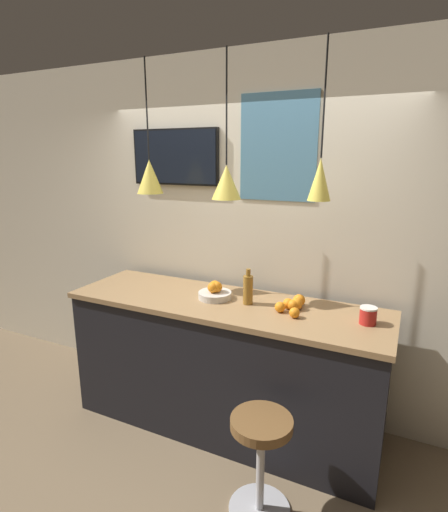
{
  "coord_description": "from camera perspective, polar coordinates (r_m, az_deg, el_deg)",
  "views": [
    {
      "loc": [
        1.21,
        -1.79,
        2.11
      ],
      "look_at": [
        0.0,
        0.75,
        1.4
      ],
      "focal_mm": 28.0,
      "sensor_mm": 36.0,
      "label": 1
    }
  ],
  "objects": [
    {
      "name": "orange_pile",
      "position": [
        2.86,
        9.79,
        -6.88
      ],
      "size": [
        0.19,
        0.31,
        0.09
      ],
      "color": "orange",
      "rests_on": "service_counter"
    },
    {
      "name": "bar_stool",
      "position": [
        2.6,
        5.3,
        -25.63
      ],
      "size": [
        0.38,
        0.38,
        0.64
      ],
      "color": "#B7B7BC",
      "rests_on": "ground_plane"
    },
    {
      "name": "service_counter",
      "position": [
        3.22,
        0.0,
        -15.26
      ],
      "size": [
        2.41,
        0.73,
        1.05
      ],
      "color": "black",
      "rests_on": "ground_plane"
    },
    {
      "name": "spread_jar",
      "position": [
        2.76,
        19.89,
        -8.0
      ],
      "size": [
        0.11,
        0.11,
        0.11
      ],
      "color": "red",
      "rests_on": "service_counter"
    },
    {
      "name": "back_wall",
      "position": [
        3.3,
        3.54,
        2.64
      ],
      "size": [
        8.0,
        0.06,
        2.9
      ],
      "color": "beige",
      "rests_on": "ground_plane"
    },
    {
      "name": "pendant_lamp_right",
      "position": [
        2.63,
        13.54,
        10.72
      ],
      "size": [
        0.15,
        0.15,
        0.97
      ],
      "color": "black"
    },
    {
      "name": "pendant_lamp_left",
      "position": [
        3.18,
        -10.57,
        11.16
      ],
      "size": [
        0.2,
        0.2,
        0.98
      ],
      "color": "black"
    },
    {
      "name": "wall_poster",
      "position": [
        3.12,
        7.68,
        15.1
      ],
      "size": [
        0.6,
        0.01,
        0.79
      ],
      "color": "teal"
    },
    {
      "name": "pendant_lamp_middle",
      "position": [
        2.84,
        0.35,
        10.58
      ],
      "size": [
        0.21,
        0.21,
        0.99
      ],
      "color": "black"
    },
    {
      "name": "juice_bottle",
      "position": [
        2.92,
        3.45,
        -4.75
      ],
      "size": [
        0.07,
        0.07,
        0.27
      ],
      "color": "olive",
      "rests_on": "service_counter"
    },
    {
      "name": "ground_plane",
      "position": [
        3.02,
        -7.07,
        -30.35
      ],
      "size": [
        14.0,
        14.0,
        0.0
      ],
      "primitive_type": "plane",
      "color": "#756047"
    },
    {
      "name": "fruit_bowl",
      "position": [
        3.04,
        -1.31,
        -5.08
      ],
      "size": [
        0.25,
        0.25,
        0.14
      ],
      "color": "beige",
      "rests_on": "service_counter"
    },
    {
      "name": "mounted_tv",
      "position": [
        3.49,
        -7.03,
        13.86
      ],
      "size": [
        0.82,
        0.04,
        0.46
      ],
      "color": "black"
    }
  ]
}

